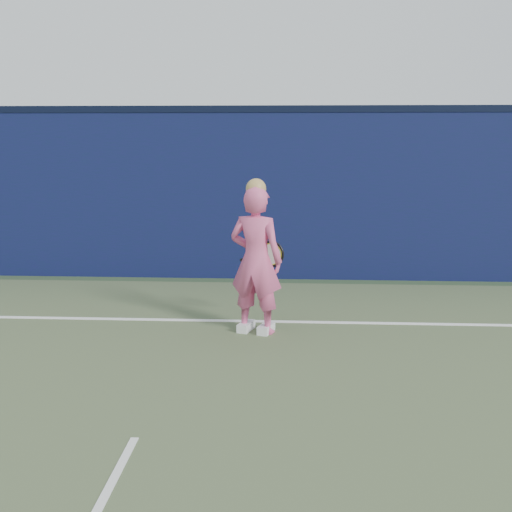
{
  "coord_description": "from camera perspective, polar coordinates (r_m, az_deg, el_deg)",
  "views": [
    {
      "loc": [
        1.13,
        -3.29,
        2.2
      ],
      "look_at": [
        0.74,
        3.62,
        0.87
      ],
      "focal_mm": 45.0,
      "sensor_mm": 36.0,
      "label": 1
    }
  ],
  "objects": [
    {
      "name": "backstop_wall",
      "position": [
        9.9,
        -3.37,
        5.34
      ],
      "size": [
        24.0,
        0.4,
        2.5
      ],
      "primitive_type": "cube",
      "color": "#0C1736",
      "rests_on": "ground"
    },
    {
      "name": "wall_cap",
      "position": [
        9.86,
        -3.46,
        12.88
      ],
      "size": [
        24.0,
        0.42,
        0.1
      ],
      "primitive_type": "cube",
      "color": "black",
      "rests_on": "backstop_wall"
    },
    {
      "name": "player",
      "position": [
        7.05,
        0.0,
        -0.34
      ],
      "size": [
        0.69,
        0.56,
        1.72
      ],
      "rotation": [
        0.0,
        0.0,
        2.83
      ],
      "color": "#E1578B",
      "rests_on": "ground"
    },
    {
      "name": "racket",
      "position": [
        7.44,
        1.13,
        0.13
      ],
      "size": [
        0.54,
        0.3,
        0.32
      ],
      "rotation": [
        0.0,
        0.0,
        -0.56
      ],
      "color": "black",
      "rests_on": "ground"
    }
  ]
}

